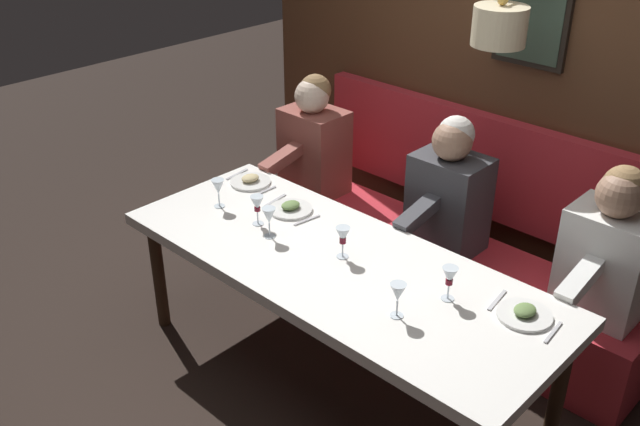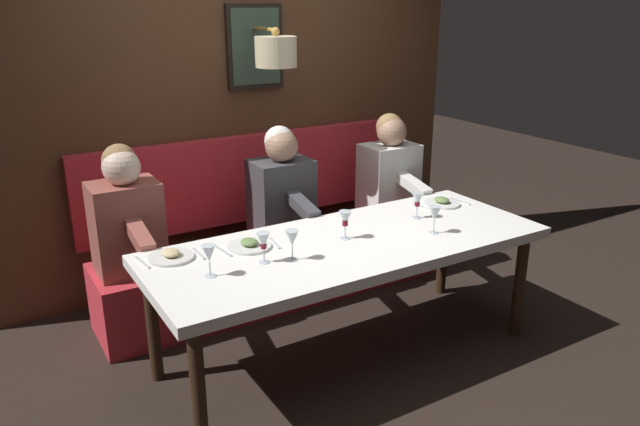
{
  "view_description": "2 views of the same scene",
  "coord_description": "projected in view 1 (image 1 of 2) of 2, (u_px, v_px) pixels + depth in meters",
  "views": [
    {
      "loc": [
        -2.17,
        -1.95,
        2.59
      ],
      "look_at": [
        0.05,
        0.16,
        0.92
      ],
      "focal_mm": 39.96,
      "sensor_mm": 36.0,
      "label": 1
    },
    {
      "loc": [
        -2.66,
        1.8,
        2.02
      ],
      "look_at": [
        0.05,
        0.16,
        0.92
      ],
      "focal_mm": 34.34,
      "sensor_mm": 36.0,
      "label": 2
    }
  ],
  "objects": [
    {
      "name": "wine_glass_4",
      "position": [
        218.0,
        187.0,
        3.88
      ],
      "size": [
        0.07,
        0.07,
        0.16
      ],
      "color": "silver",
      "rests_on": "dining_table"
    },
    {
      "name": "diner_nearest",
      "position": [
        609.0,
        249.0,
        3.4
      ],
      "size": [
        0.6,
        0.4,
        0.79
      ],
      "color": "white",
      "rests_on": "banquette_bench"
    },
    {
      "name": "place_setting_2",
      "position": [
        250.0,
        181.0,
        4.19
      ],
      "size": [
        0.24,
        0.32,
        0.05
      ],
      "color": "silver",
      "rests_on": "dining_table"
    },
    {
      "name": "wine_glass_2",
      "position": [
        269.0,
        216.0,
        3.59
      ],
      "size": [
        0.07,
        0.07,
        0.16
      ],
      "color": "silver",
      "rests_on": "dining_table"
    },
    {
      "name": "place_setting_0",
      "position": [
        524.0,
        314.0,
        3.05
      ],
      "size": [
        0.24,
        0.33,
        0.05
      ],
      "color": "white",
      "rests_on": "dining_table"
    },
    {
      "name": "wine_glass_5",
      "position": [
        343.0,
        236.0,
        3.42
      ],
      "size": [
        0.07,
        0.07,
        0.16
      ],
      "color": "silver",
      "rests_on": "dining_table"
    },
    {
      "name": "diner_middle",
      "position": [
        313.0,
        139.0,
        4.59
      ],
      "size": [
        0.6,
        0.4,
        0.79
      ],
      "color": "#934C42",
      "rests_on": "banquette_bench"
    },
    {
      "name": "banquette_bench",
      "position": [
        436.0,
        275.0,
        4.26
      ],
      "size": [
        0.52,
        2.5,
        0.45
      ],
      "primitive_type": "cube",
      "color": "red",
      "rests_on": "ground_plane"
    },
    {
      "name": "wine_glass_3",
      "position": [
        257.0,
        205.0,
        3.71
      ],
      "size": [
        0.07,
        0.07,
        0.16
      ],
      "color": "silver",
      "rests_on": "dining_table"
    },
    {
      "name": "back_wall_panel",
      "position": [
        510.0,
        68.0,
        4.08
      ],
      "size": [
        0.59,
        3.7,
        2.9
      ],
      "color": "#51331E",
      "rests_on": "ground_plane"
    },
    {
      "name": "dining_table",
      "position": [
        337.0,
        271.0,
        3.48
      ],
      "size": [
        0.9,
        2.3,
        0.74
      ],
      "color": "white",
      "rests_on": "ground_plane"
    },
    {
      "name": "place_setting_1",
      "position": [
        291.0,
        208.0,
        3.89
      ],
      "size": [
        0.24,
        0.33,
        0.05
      ],
      "color": "silver",
      "rests_on": "dining_table"
    },
    {
      "name": "ground_plane",
      "position": [
        335.0,
        377.0,
        3.8
      ],
      "size": [
        12.0,
        12.0,
        0.0
      ],
      "primitive_type": "plane",
      "color": "black"
    },
    {
      "name": "diner_near",
      "position": [
        449.0,
        189.0,
        3.95
      ],
      "size": [
        0.6,
        0.4,
        0.79
      ],
      "color": "#3D3D42",
      "rests_on": "banquette_bench"
    },
    {
      "name": "wine_glass_0",
      "position": [
        450.0,
        277.0,
        3.11
      ],
      "size": [
        0.07,
        0.07,
        0.16
      ],
      "color": "silver",
      "rests_on": "dining_table"
    },
    {
      "name": "wine_glass_1",
      "position": [
        398.0,
        293.0,
        3.0
      ],
      "size": [
        0.07,
        0.07,
        0.16
      ],
      "color": "silver",
      "rests_on": "dining_table"
    }
  ]
}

